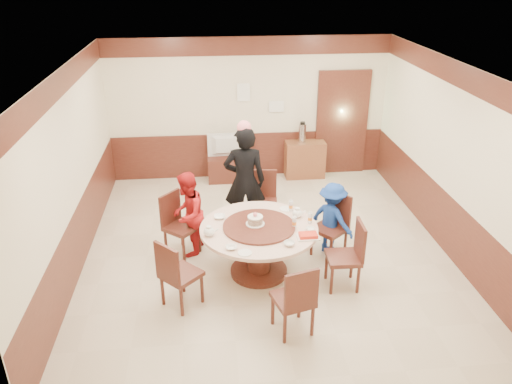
{
  "coord_description": "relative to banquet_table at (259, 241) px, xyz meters",
  "views": [
    {
      "loc": [
        -0.84,
        -6.6,
        4.13
      ],
      "look_at": [
        -0.18,
        -0.21,
        1.1
      ],
      "focal_mm": 35.0,
      "sensor_mm": 36.0,
      "label": 1
    }
  ],
  "objects": [
    {
      "name": "tv_stand",
      "position": [
        -0.25,
        3.36,
        -0.28
      ],
      "size": [
        0.85,
        0.45,
        0.5
      ],
      "primitive_type": "cube",
      "color": "#4C2017",
      "rests_on": "ground"
    },
    {
      "name": "teapot_right",
      "position": [
        0.58,
        0.24,
        0.28
      ],
      "size": [
        0.17,
        0.15,
        0.13
      ],
      "primitive_type": "ellipsoid",
      "color": "white",
      "rests_on": "banquet_table"
    },
    {
      "name": "saucer_near",
      "position": [
        -0.25,
        -0.65,
        0.22
      ],
      "size": [
        0.18,
        0.18,
        0.01
      ],
      "primitive_type": "cylinder",
      "color": "white",
      "rests_on": "banquet_table"
    },
    {
      "name": "banquet_table",
      "position": [
        0.0,
        0.0,
        0.0
      ],
      "size": [
        1.64,
        1.64,
        0.78
      ],
      "color": "#4C2017",
      "rests_on": "ground"
    },
    {
      "name": "saucer_far",
      "position": [
        0.45,
        0.5,
        0.22
      ],
      "size": [
        0.18,
        0.18,
        0.01
      ],
      "primitive_type": "cylinder",
      "color": "white",
      "rests_on": "banquet_table"
    },
    {
      "name": "thermos",
      "position": [
        1.24,
        3.39,
        0.41
      ],
      "size": [
        0.15,
        0.15,
        0.38
      ],
      "primitive_type": "cylinder",
      "color": "silver",
      "rests_on": "side_cabinet"
    },
    {
      "name": "room",
      "position": [
        0.19,
        0.63,
        0.55
      ],
      "size": [
        6.0,
        6.04,
        2.84
      ],
      "color": "beige",
      "rests_on": "ground"
    },
    {
      "name": "chair_3",
      "position": [
        -1.08,
        -0.61,
        -0.23
      ],
      "size": [
        0.62,
        0.62,
        0.97
      ],
      "rotation": [
        0.0,
        0.0,
        5.49
      ],
      "color": "#4C2017",
      "rests_on": "ground"
    },
    {
      "name": "chair_4",
      "position": [
        0.28,
        -1.27,
        -0.23
      ],
      "size": [
        0.54,
        0.55,
        0.97
      ],
      "rotation": [
        0.0,
        0.0,
        6.55
      ],
      "color": "#4C2017",
      "rests_on": "ground"
    },
    {
      "name": "chair_0",
      "position": [
        1.12,
        0.38,
        -0.23
      ],
      "size": [
        0.62,
        0.62,
        0.97
      ],
      "rotation": [
        0.0,
        0.0,
        2.26
      ],
      "color": "#4C2017",
      "rests_on": "ground"
    },
    {
      "name": "notice_right",
      "position": [
        0.73,
        3.57,
        0.92
      ],
      "size": [
        0.3,
        0.0,
        0.22
      ],
      "primitive_type": "cube",
      "color": "white",
      "rests_on": "room"
    },
    {
      "name": "birthday_cake",
      "position": [
        -0.05,
        0.04,
        0.31
      ],
      "size": [
        0.26,
        0.26,
        0.18
      ],
      "color": "white",
      "rests_on": "banquet_table"
    },
    {
      "name": "bottle_0",
      "position": [
        0.48,
        -0.06,
        0.3
      ],
      "size": [
        0.06,
        0.06,
        0.16
      ],
      "primitive_type": "cylinder",
      "color": "white",
      "rests_on": "banquet_table"
    },
    {
      "name": "shrimp_platter",
      "position": [
        0.62,
        -0.35,
        0.24
      ],
      "size": [
        0.3,
        0.2,
        0.06
      ],
      "color": "white",
      "rests_on": "banquet_table"
    },
    {
      "name": "bowl_0",
      "position": [
        -0.53,
        0.32,
        0.24
      ],
      "size": [
        0.16,
        0.16,
        0.04
      ],
      "primitive_type": "imported",
      "color": "white",
      "rests_on": "banquet_table"
    },
    {
      "name": "bowl_3",
      "position": [
        0.69,
        -0.16,
        0.24
      ],
      "size": [
        0.12,
        0.12,
        0.04
      ],
      "primitive_type": "imported",
      "color": "white",
      "rests_on": "banquet_table"
    },
    {
      "name": "bowl_1",
      "position": [
        0.34,
        -0.51,
        0.24
      ],
      "size": [
        0.15,
        0.15,
        0.05
      ],
      "primitive_type": "imported",
      "color": "white",
      "rests_on": "banquet_table"
    },
    {
      "name": "bottle_1",
      "position": [
        0.72,
        0.05,
        0.3
      ],
      "size": [
        0.06,
        0.06,
        0.16
      ],
      "primitive_type": "cylinder",
      "color": "white",
      "rests_on": "banquet_table"
    },
    {
      "name": "side_cabinet",
      "position": [
        1.31,
        3.39,
        -0.16
      ],
      "size": [
        0.8,
        0.4,
        0.75
      ],
      "primitive_type": "cube",
      "color": "brown",
      "rests_on": "ground"
    },
    {
      "name": "chair_2",
      "position": [
        -1.12,
        0.65,
        -0.23
      ],
      "size": [
        0.62,
        0.62,
        0.97
      ],
      "rotation": [
        0.0,
        0.0,
        4.01
      ],
      "color": "#4C2017",
      "rests_on": "ground"
    },
    {
      "name": "teapot_left",
      "position": [
        -0.69,
        -0.16,
        0.28
      ],
      "size": [
        0.17,
        0.15,
        0.13
      ],
      "primitive_type": "ellipsoid",
      "color": "white",
      "rests_on": "banquet_table"
    },
    {
      "name": "television",
      "position": [
        -0.25,
        3.36,
        0.2
      ],
      "size": [
        0.83,
        0.13,
        0.48
      ],
      "primitive_type": "imported",
      "rotation": [
        0.0,
        0.0,
        3.17
      ],
      "color": "gray",
      "rests_on": "tv_stand"
    },
    {
      "name": "notice_left",
      "position": [
        0.08,
        3.57,
        1.22
      ],
      "size": [
        0.25,
        0.0,
        0.35
      ],
      "primitive_type": "cube",
      "color": "white",
      "rests_on": "room"
    },
    {
      "name": "person_standing",
      "position": [
        -0.1,
        1.21,
        0.38
      ],
      "size": [
        0.68,
        0.47,
        1.82
      ],
      "primitive_type": "imported",
      "rotation": [
        0.0,
        0.0,
        3.09
      ],
      "color": "black",
      "rests_on": "ground"
    },
    {
      "name": "bottle_2",
      "position": [
        0.52,
        0.45,
        0.3
      ],
      "size": [
        0.06,
        0.06,
        0.16
      ],
      "primitive_type": "cylinder",
      "color": "white",
      "rests_on": "banquet_table"
    },
    {
      "name": "person_red",
      "position": [
        -1.0,
        0.66,
        0.12
      ],
      "size": [
        0.64,
        0.74,
        1.32
      ],
      "primitive_type": "imported",
      "rotation": [
        0.0,
        0.0,
        4.47
      ],
      "color": "red",
      "rests_on": "ground"
    },
    {
      "name": "bowl_2",
      "position": [
        -0.41,
        -0.52,
        0.23
      ],
      "size": [
        0.15,
        0.15,
        0.04
      ],
      "primitive_type": "imported",
      "color": "white",
      "rests_on": "banquet_table"
    },
    {
      "name": "chair_5",
      "position": [
        1.12,
        -0.43,
        -0.23
      ],
      "size": [
        0.46,
        0.45,
        0.97
      ],
      "rotation": [
        0.0,
        0.0,
        7.82
      ],
      "color": "#4C2017",
      "rests_on": "ground"
    },
    {
      "name": "person_blue",
      "position": [
        1.15,
        0.47,
        0.04
      ],
      "size": [
        0.8,
        0.84,
        1.14
      ],
      "primitive_type": "imported",
      "rotation": [
        0.0,
        0.0,
        2.26
      ],
      "color": "navy",
      "rests_on": "ground"
    },
    {
      "name": "chair_1",
      "position": [
        0.22,
        1.33,
        -0.23
      ],
      "size": [
        0.49,
        0.5,
        0.97
      ],
      "rotation": [
        0.0,
        0.0,
        3.01
      ],
      "color": "#4C2017",
      "rests_on": "ground"
    }
  ]
}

